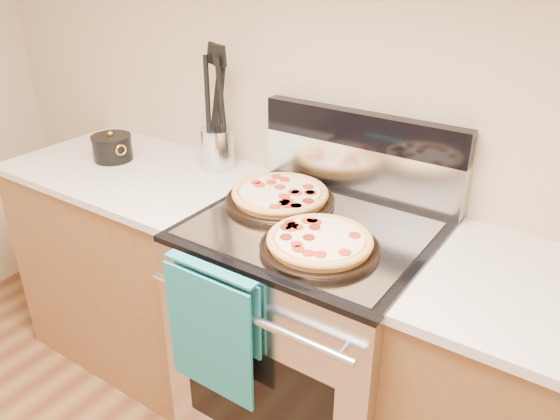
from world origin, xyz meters
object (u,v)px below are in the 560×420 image
Objects in this scene: pepperoni_pizza_back at (280,196)px; pepperoni_pizza_front at (320,243)px; range_body at (310,340)px; saucepan at (113,149)px; utensil_crock at (218,149)px.

pepperoni_pizza_front is (0.28, -0.20, -0.00)m from pepperoni_pizza_back.
range_body is 2.41× the size of pepperoni_pizza_back.
pepperoni_pizza_front reaches higher than range_body.
saucepan is at bearing 177.30° from range_body.
pepperoni_pizza_back reaches higher than pepperoni_pizza_front.
pepperoni_pizza_front is at bearing -35.95° from pepperoni_pizza_back.
saucepan reaches higher than pepperoni_pizza_back.
utensil_crock is 0.46m from saucepan.
pepperoni_pizza_back is at bearing -20.60° from utensil_crock.
range_body is 5.62× the size of saucepan.
saucepan is (-1.02, 0.05, 0.51)m from range_body.
utensil_crock reaches higher than range_body.
range_body is at bearing -21.25° from pepperoni_pizza_back.
pepperoni_pizza_back is 2.20× the size of utensil_crock.
pepperoni_pizza_back reaches higher than range_body.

